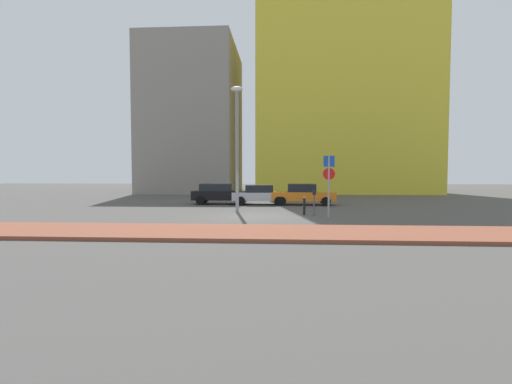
{
  "coord_description": "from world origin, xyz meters",
  "views": [
    {
      "loc": [
        1.5,
        -19.77,
        2.3
      ],
      "look_at": [
        0.15,
        1.22,
        1.23
      ],
      "focal_mm": 26.19,
      "sensor_mm": 36.0,
      "label": 1
    }
  ],
  "objects_px": {
    "parked_car_silver": "(260,194)",
    "parking_meter": "(314,199)",
    "parking_sign_post": "(329,179)",
    "traffic_bollard_mid": "(304,204)",
    "parked_car_orange": "(303,194)",
    "street_lamp": "(237,139)",
    "parked_car_black": "(221,193)",
    "traffic_bollard_near": "(304,207)"
  },
  "relations": [
    {
      "from": "traffic_bollard_near",
      "to": "parked_car_silver",
      "type": "bearing_deg",
      "value": 112.99
    },
    {
      "from": "parking_sign_post",
      "to": "traffic_bollard_mid",
      "type": "bearing_deg",
      "value": 107.69
    },
    {
      "from": "parking_sign_post",
      "to": "traffic_bollard_mid",
      "type": "xyz_separation_m",
      "value": [
        -1.01,
        3.17,
        -1.56
      ]
    },
    {
      "from": "parked_car_orange",
      "to": "street_lamp",
      "type": "xyz_separation_m",
      "value": [
        -4.16,
        -5.3,
        3.52
      ]
    },
    {
      "from": "parked_car_silver",
      "to": "traffic_bollard_mid",
      "type": "relative_size",
      "value": 4.47
    },
    {
      "from": "parked_car_silver",
      "to": "street_lamp",
      "type": "distance_m",
      "value": 6.57
    },
    {
      "from": "parked_car_black",
      "to": "street_lamp",
      "type": "distance_m",
      "value": 6.9
    },
    {
      "from": "parking_sign_post",
      "to": "parking_meter",
      "type": "xyz_separation_m",
      "value": [
        -0.63,
        1.07,
        -1.09
      ]
    },
    {
      "from": "street_lamp",
      "to": "traffic_bollard_mid",
      "type": "relative_size",
      "value": 8.12
    },
    {
      "from": "parked_car_silver",
      "to": "traffic_bollard_near",
      "type": "bearing_deg",
      "value": -67.01
    },
    {
      "from": "parking_meter",
      "to": "traffic_bollard_near",
      "type": "distance_m",
      "value": 0.88
    },
    {
      "from": "parked_car_orange",
      "to": "street_lamp",
      "type": "height_order",
      "value": "street_lamp"
    },
    {
      "from": "parked_car_black",
      "to": "street_lamp",
      "type": "xyz_separation_m",
      "value": [
        1.88,
        -5.64,
        3.49
      ]
    },
    {
      "from": "parked_car_black",
      "to": "parking_sign_post",
      "type": "distance_m",
      "value": 10.97
    },
    {
      "from": "parking_sign_post",
      "to": "street_lamp",
      "type": "height_order",
      "value": "street_lamp"
    },
    {
      "from": "parked_car_orange",
      "to": "parking_sign_post",
      "type": "relative_size",
      "value": 1.44
    },
    {
      "from": "parked_car_silver",
      "to": "parking_sign_post",
      "type": "xyz_separation_m",
      "value": [
        3.93,
        -8.29,
        1.26
      ]
    },
    {
      "from": "street_lamp",
      "to": "traffic_bollard_near",
      "type": "distance_m",
      "value": 5.55
    },
    {
      "from": "parked_car_orange",
      "to": "traffic_bollard_near",
      "type": "height_order",
      "value": "parked_car_orange"
    },
    {
      "from": "traffic_bollard_mid",
      "to": "parked_car_black",
      "type": "bearing_deg",
      "value": 137.62
    },
    {
      "from": "parked_car_black",
      "to": "parking_sign_post",
      "type": "height_order",
      "value": "parking_sign_post"
    },
    {
      "from": "parked_car_orange",
      "to": "parked_car_silver",
      "type": "bearing_deg",
      "value": 177.38
    },
    {
      "from": "parking_meter",
      "to": "traffic_bollard_mid",
      "type": "bearing_deg",
      "value": 100.36
    },
    {
      "from": "traffic_bollard_mid",
      "to": "parked_car_orange",
      "type": "bearing_deg",
      "value": 87.47
    },
    {
      "from": "traffic_bollard_near",
      "to": "traffic_bollard_mid",
      "type": "bearing_deg",
      "value": 86.11
    },
    {
      "from": "parked_car_silver",
      "to": "parking_meter",
      "type": "distance_m",
      "value": 7.94
    },
    {
      "from": "parking_sign_post",
      "to": "parking_meter",
      "type": "bearing_deg",
      "value": 120.33
    },
    {
      "from": "parked_car_black",
      "to": "traffic_bollard_near",
      "type": "distance_m",
      "value": 8.92
    },
    {
      "from": "parked_car_silver",
      "to": "parking_meter",
      "type": "bearing_deg",
      "value": -65.41
    },
    {
      "from": "parked_car_silver",
      "to": "traffic_bollard_near",
      "type": "distance_m",
      "value": 7.21
    },
    {
      "from": "traffic_bollard_near",
      "to": "street_lamp",
      "type": "bearing_deg",
      "value": 162.71
    },
    {
      "from": "parked_car_silver",
      "to": "street_lamp",
      "type": "xyz_separation_m",
      "value": [
        -1.03,
        -5.44,
        3.54
      ]
    },
    {
      "from": "traffic_bollard_near",
      "to": "traffic_bollard_mid",
      "type": "height_order",
      "value": "traffic_bollard_near"
    },
    {
      "from": "parked_car_silver",
      "to": "parking_meter",
      "type": "relative_size",
      "value": 2.84
    },
    {
      "from": "parked_car_black",
      "to": "parking_sign_post",
      "type": "bearing_deg",
      "value": -51.15
    },
    {
      "from": "street_lamp",
      "to": "traffic_bollard_near",
      "type": "height_order",
      "value": "street_lamp"
    },
    {
      "from": "parked_car_silver",
      "to": "traffic_bollard_mid",
      "type": "distance_m",
      "value": 5.9
    },
    {
      "from": "parked_car_orange",
      "to": "street_lamp",
      "type": "relative_size",
      "value": 0.63
    },
    {
      "from": "parked_car_silver",
      "to": "traffic_bollard_mid",
      "type": "xyz_separation_m",
      "value": [
        2.92,
        -5.12,
        -0.3
      ]
    },
    {
      "from": "parked_car_silver",
      "to": "parking_meter",
      "type": "xyz_separation_m",
      "value": [
        3.3,
        -7.21,
        0.17
      ]
    },
    {
      "from": "parked_car_black",
      "to": "traffic_bollard_near",
      "type": "bearing_deg",
      "value": -50.06
    },
    {
      "from": "parking_sign_post",
      "to": "parked_car_orange",
      "type": "bearing_deg",
      "value": 95.55
    }
  ]
}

